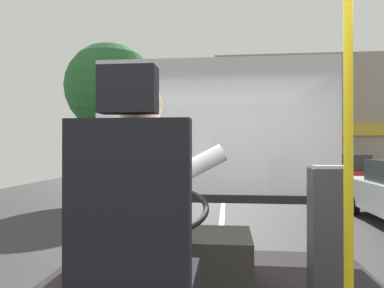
{
  "coord_description": "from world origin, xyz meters",
  "views": [
    {
      "loc": [
        0.13,
        -1.95,
        1.75
      ],
      "look_at": [
        -0.18,
        1.12,
        1.76
      ],
      "focal_mm": 32.82,
      "sensor_mm": 36.0,
      "label": 1
    }
  ],
  "objects_px": {
    "parked_car_charcoal": "(311,165)",
    "parked_car_black": "(290,162)",
    "driver_seat": "(135,258)",
    "steering_console": "(176,258)",
    "fare_box": "(329,234)",
    "parked_car_red": "(337,174)",
    "bus_driver": "(141,202)",
    "handrail_pole": "(348,145)"
  },
  "relations": [
    {
      "from": "parked_car_charcoal",
      "to": "parked_car_black",
      "type": "height_order",
      "value": "parked_car_charcoal"
    },
    {
      "from": "driver_seat",
      "to": "parked_car_charcoal",
      "type": "height_order",
      "value": "driver_seat"
    },
    {
      "from": "parked_car_charcoal",
      "to": "steering_console",
      "type": "bearing_deg",
      "value": -106.1
    },
    {
      "from": "parked_car_black",
      "to": "driver_seat",
      "type": "bearing_deg",
      "value": -101.33
    },
    {
      "from": "parked_car_black",
      "to": "fare_box",
      "type": "bearing_deg",
      "value": -99.18
    },
    {
      "from": "parked_car_charcoal",
      "to": "parked_car_black",
      "type": "xyz_separation_m",
      "value": [
        -0.18,
        5.24,
        -0.08
      ]
    },
    {
      "from": "driver_seat",
      "to": "parked_car_red",
      "type": "relative_size",
      "value": 0.35
    },
    {
      "from": "bus_driver",
      "to": "handrail_pole",
      "type": "relative_size",
      "value": 0.4
    },
    {
      "from": "parked_car_red",
      "to": "parked_car_black",
      "type": "xyz_separation_m",
      "value": [
        0.3,
        11.32,
        -0.1
      ]
    },
    {
      "from": "driver_seat",
      "to": "handrail_pole",
      "type": "xyz_separation_m",
      "value": [
        0.95,
        0.33,
        0.47
      ]
    },
    {
      "from": "driver_seat",
      "to": "parked_car_black",
      "type": "bearing_deg",
      "value": 78.67
    },
    {
      "from": "parked_car_red",
      "to": "steering_console",
      "type": "bearing_deg",
      "value": -112.27
    },
    {
      "from": "driver_seat",
      "to": "steering_console",
      "type": "bearing_deg",
      "value": 90.0
    },
    {
      "from": "steering_console",
      "to": "parked_car_charcoal",
      "type": "height_order",
      "value": "steering_console"
    },
    {
      "from": "parked_car_black",
      "to": "handrail_pole",
      "type": "bearing_deg",
      "value": -99.15
    },
    {
      "from": "steering_console",
      "to": "fare_box",
      "type": "relative_size",
      "value": 1.2
    },
    {
      "from": "driver_seat",
      "to": "steering_console",
      "type": "height_order",
      "value": "driver_seat"
    },
    {
      "from": "steering_console",
      "to": "fare_box",
      "type": "height_order",
      "value": "fare_box"
    },
    {
      "from": "handrail_pole",
      "to": "parked_car_charcoal",
      "type": "distance_m",
      "value": 17.82
    },
    {
      "from": "handrail_pole",
      "to": "fare_box",
      "type": "xyz_separation_m",
      "value": [
        0.1,
        0.69,
        -0.6
      ]
    },
    {
      "from": "parked_car_charcoal",
      "to": "fare_box",
      "type": "bearing_deg",
      "value": -102.58
    },
    {
      "from": "driver_seat",
      "to": "bus_driver",
      "type": "relative_size",
      "value": 1.62
    },
    {
      "from": "driver_seat",
      "to": "parked_car_charcoal",
      "type": "bearing_deg",
      "value": 74.9
    },
    {
      "from": "steering_console",
      "to": "parked_car_red",
      "type": "distance_m",
      "value": 11.33
    },
    {
      "from": "bus_driver",
      "to": "parked_car_charcoal",
      "type": "distance_m",
      "value": 18.25
    },
    {
      "from": "fare_box",
      "to": "parked_car_red",
      "type": "distance_m",
      "value": 11.1
    },
    {
      "from": "parked_car_charcoal",
      "to": "parked_car_black",
      "type": "distance_m",
      "value": 5.25
    },
    {
      "from": "parked_car_red",
      "to": "parked_car_charcoal",
      "type": "distance_m",
      "value": 6.09
    },
    {
      "from": "driver_seat",
      "to": "fare_box",
      "type": "height_order",
      "value": "driver_seat"
    },
    {
      "from": "driver_seat",
      "to": "parked_car_red",
      "type": "distance_m",
      "value": 12.41
    },
    {
      "from": "handrail_pole",
      "to": "bus_driver",
      "type": "bearing_deg",
      "value": -166.67
    },
    {
      "from": "handrail_pole",
      "to": "parked_car_black",
      "type": "bearing_deg",
      "value": 80.85
    },
    {
      "from": "handrail_pole",
      "to": "parked_car_black",
      "type": "height_order",
      "value": "handrail_pole"
    },
    {
      "from": "steering_console",
      "to": "parked_car_black",
      "type": "relative_size",
      "value": 0.26
    },
    {
      "from": "bus_driver",
      "to": "parked_car_black",
      "type": "xyz_separation_m",
      "value": [
        4.59,
        22.84,
        -0.85
      ]
    },
    {
      "from": "parked_car_charcoal",
      "to": "driver_seat",
      "type": "bearing_deg",
      "value": -105.1
    },
    {
      "from": "handrail_pole",
      "to": "parked_car_red",
      "type": "bearing_deg",
      "value": 73.54
    },
    {
      "from": "fare_box",
      "to": "parked_car_charcoal",
      "type": "xyz_separation_m",
      "value": [
        3.72,
        16.68,
        -0.43
      ]
    },
    {
      "from": "steering_console",
      "to": "parked_car_charcoal",
      "type": "xyz_separation_m",
      "value": [
        4.78,
        16.55,
        -0.19
      ]
    },
    {
      "from": "driver_seat",
      "to": "steering_console",
      "type": "xyz_separation_m",
      "value": [
        0.0,
        1.15,
        -0.36
      ]
    },
    {
      "from": "steering_console",
      "to": "parked_car_red",
      "type": "relative_size",
      "value": 0.28
    },
    {
      "from": "parked_car_red",
      "to": "parked_car_black",
      "type": "height_order",
      "value": "parked_car_red"
    }
  ]
}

